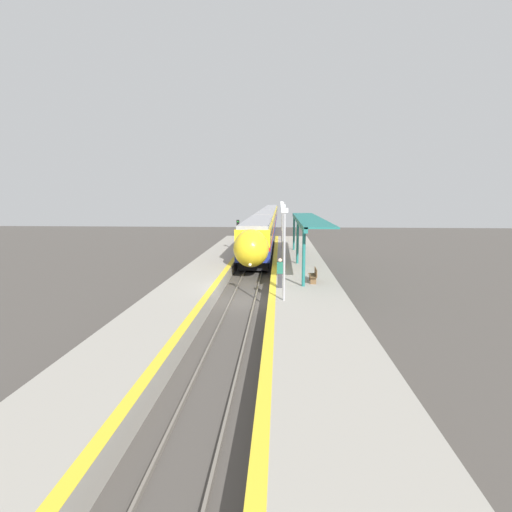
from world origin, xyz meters
TOP-DOWN VIEW (x-y plane):
  - ground_plane at (0.00, 0.00)m, footprint 120.00×120.00m
  - rail_left at (-0.72, 0.00)m, footprint 0.08×90.00m
  - rail_right at (0.72, 0.00)m, footprint 0.08×90.00m
  - train at (0.00, 49.27)m, footprint 2.89×87.66m
  - platform_right at (3.77, 0.00)m, footprint 4.35×64.00m
  - platform_left at (-3.39, 0.00)m, footprint 3.59×64.00m
  - platform_bench at (4.39, 1.72)m, footprint 0.44×1.58m
  - person_waiting at (2.22, 0.04)m, footprint 0.36×0.24m
  - railway_signal at (-2.04, 16.81)m, footprint 0.28×0.28m
  - lamppost_near at (2.43, -2.93)m, footprint 0.36×0.20m
  - lamppost_mid at (2.43, 6.86)m, footprint 0.36×0.20m
  - lamppost_far at (2.43, 16.65)m, footprint 0.36×0.20m
  - lamppost_farthest at (2.43, 26.43)m, footprint 0.36×0.20m
  - station_canopy at (4.24, 9.02)m, footprint 2.02×20.02m

SIDE VIEW (x-z plane):
  - ground_plane at x=0.00m, z-range 0.00..0.00m
  - rail_left at x=-0.72m, z-range 0.00..0.15m
  - rail_right at x=0.72m, z-range 0.00..0.15m
  - platform_right at x=3.77m, z-range 0.00..0.89m
  - platform_left at x=-3.39m, z-range 0.00..0.89m
  - platform_bench at x=4.39m, z-range 0.91..1.80m
  - person_waiting at x=2.22m, z-range 0.93..2.72m
  - train at x=0.00m, z-range 0.29..4.27m
  - railway_signal at x=-2.04m, z-range 0.47..4.44m
  - lamppost_near at x=2.43m, z-range 1.26..6.11m
  - lamppost_mid at x=2.43m, z-range 1.26..6.11m
  - lamppost_far at x=2.43m, z-range 1.26..6.11m
  - lamppost_farthest at x=2.43m, z-range 1.26..6.11m
  - station_canopy at x=4.24m, z-range 2.52..6.25m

